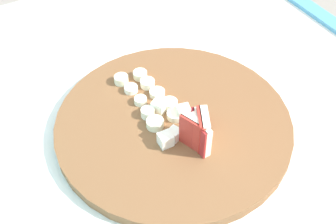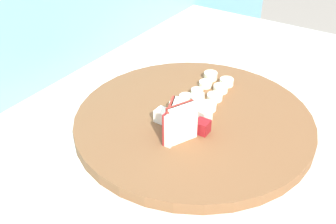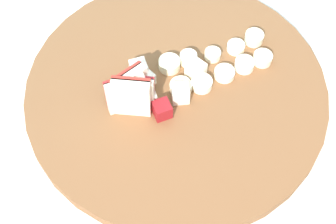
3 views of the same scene
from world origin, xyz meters
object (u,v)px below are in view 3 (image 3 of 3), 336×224
object	(u,v)px
apple_wedge_fan	(131,92)
banana_slice_rows	(216,63)
cutting_board	(176,91)
apple_dice_pile	(163,86)

from	to	relation	value
apple_wedge_fan	banana_slice_rows	size ratio (longest dim) A/B	0.40
cutting_board	apple_dice_pile	bearing A→B (deg)	-179.53
cutting_board	banana_slice_rows	world-z (taller)	banana_slice_rows
apple_wedge_fan	banana_slice_rows	distance (m)	0.13
banana_slice_rows	apple_wedge_fan	bearing A→B (deg)	-170.21
apple_wedge_fan	apple_dice_pile	xyz separation A→B (m)	(0.04, 0.01, -0.02)
cutting_board	apple_dice_pile	distance (m)	0.03
apple_dice_pile	banana_slice_rows	xyz separation A→B (m)	(0.08, 0.01, -0.00)
cutting_board	banana_slice_rows	distance (m)	0.06
cutting_board	apple_dice_pile	world-z (taller)	apple_dice_pile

